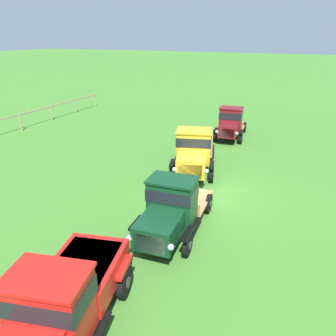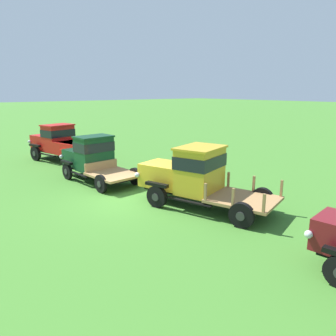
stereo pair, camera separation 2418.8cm
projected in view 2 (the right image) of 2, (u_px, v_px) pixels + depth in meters
The scene contains 4 objects.
ground_plane at pixel (129, 200), 13.20m from camera, with size 240.00×240.00×0.00m, color #3D7528.
vintage_truck_foreground_near at pixel (62, 143), 20.23m from camera, with size 5.36×3.02×2.27m.
vintage_truck_second_in_line at pixel (92, 157), 16.03m from camera, with size 5.06×2.33×2.20m.
vintage_truck_midrow_center at pixel (193, 175), 12.40m from camera, with size 5.68×3.32×2.31m.
Camera 2 is at (10.74, -6.66, 4.33)m, focal length 35.00 mm.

